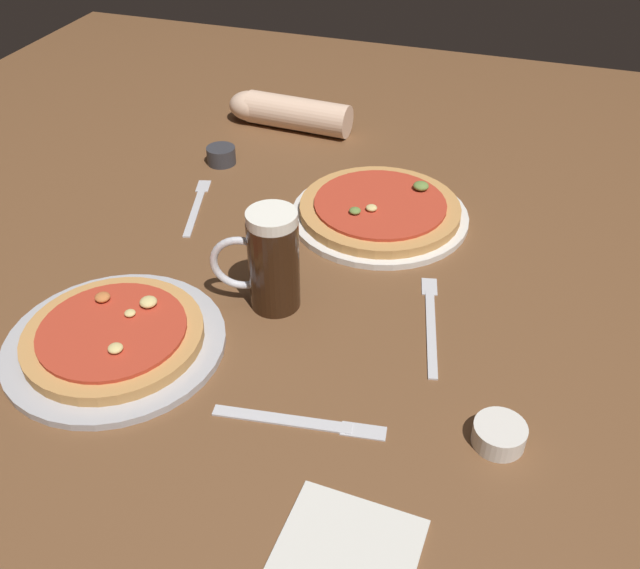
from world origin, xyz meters
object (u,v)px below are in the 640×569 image
Objects in this scene: pizza_plate_near at (114,338)px; fork_left at (197,205)px; ramekin_butter at (221,155)px; diner_arm at (284,112)px; beer_mug_dark at (271,261)px; knife_right at (300,421)px; napkin_folded at (347,551)px; ramekin_sauce at (499,434)px; fork_spare at (431,321)px; pizza_plate_far at (380,211)px.

fork_left is at bearing 99.11° from pizza_plate_near.
diner_arm is (0.06, 0.21, 0.02)m from ramekin_butter.
fork_left is 0.69× the size of diner_arm.
beer_mug_dark is 0.27m from knife_right.
napkin_folded is at bearing -58.10° from beer_mug_dark.
beer_mug_dark reaches higher than knife_right.
fork_left is 0.39m from diner_arm.
knife_right is (-0.25, -0.05, -0.01)m from ramekin_sauce.
ramekin_sauce is 0.34× the size of fork_left.
pizza_plate_near is 1.40× the size of knife_right.
ramekin_butter reaches higher than fork_spare.
beer_mug_dark is 0.42m from ramekin_sauce.
knife_right is 1.00× the size of fork_spare.
pizza_plate_far is at bearing 58.79° from pizza_plate_near.
ramekin_sauce is 0.29× the size of fork_spare.
napkin_folded is at bearing -78.43° from pizza_plate_far.
pizza_plate_near is 0.79m from diner_arm.
ramekin_sauce is (0.38, -0.17, -0.07)m from beer_mug_dark.
napkin_folded is 0.78m from fork_left.
knife_right is at bearing -57.39° from ramekin_butter.
pizza_plate_far is at bearing 92.96° from knife_right.
fork_spare is (0.44, 0.20, -0.01)m from pizza_plate_near.
fork_spare is (-0.13, 0.21, -0.01)m from ramekin_sauce.
pizza_plate_far is 1.63× the size of fork_left.
knife_right is (-0.11, 0.16, -0.00)m from napkin_folded.
beer_mug_dark is 0.27m from fork_spare.
pizza_plate_near is 0.48m from fork_spare.
diner_arm is at bearing 111.95° from knife_right.
diner_arm is at bearing 72.94° from ramekin_butter.
napkin_folded is (0.24, -0.38, -0.08)m from beer_mug_dark.
napkin_folded is 0.52× the size of diner_arm.
fork_spare is (0.15, -0.27, -0.01)m from pizza_plate_far.
fork_spare is (0.12, 0.25, -0.00)m from knife_right.
fork_left is (-0.63, 0.40, -0.01)m from ramekin_sauce.
diner_arm reaches higher than napkin_folded.
fork_left is 0.59m from knife_right.
pizza_plate_near is 0.40m from fork_left.
pizza_plate_far is 1.95× the size of beer_mug_dark.
fork_left is (-0.06, 0.40, -0.01)m from pizza_plate_near.
pizza_plate_near reaches higher than fork_left.
fork_spare is (0.01, 0.42, -0.00)m from napkin_folded.
ramekin_sauce is at bearing -58.05° from fork_spare.
pizza_plate_near is at bearing -87.99° from diner_arm.
fork_left is at bearing 128.44° from napkin_folded.
diner_arm reaches higher than knife_right.
knife_right is (0.37, -0.45, 0.00)m from fork_left.
knife_right is at bearing -87.04° from pizza_plate_far.
ramekin_butter is 0.75m from knife_right.
ramekin_sauce is at bearing -0.37° from pizza_plate_near.
napkin_folded is at bearing -55.06° from knife_right.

